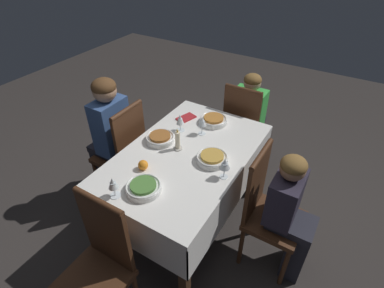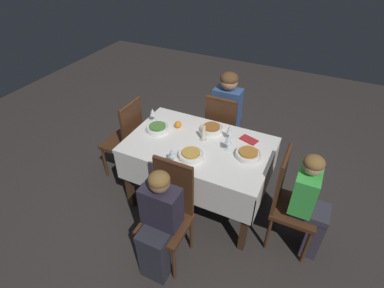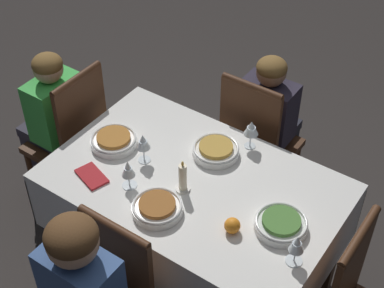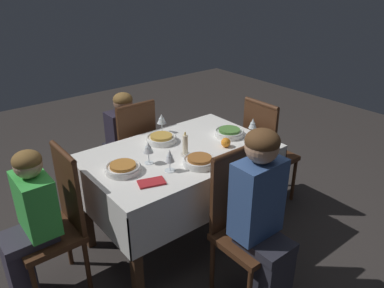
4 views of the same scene
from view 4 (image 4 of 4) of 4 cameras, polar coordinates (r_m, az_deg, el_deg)
ground_plane at (r=3.09m, az=-1.71°, el=-13.92°), size 8.00×8.00×0.00m
dining_table at (r=2.72m, az=-1.89°, el=-3.13°), size 1.35×0.85×0.77m
chair_north at (r=2.39m, az=7.72°, el=-11.58°), size 0.38×0.38×0.98m
chair_south at (r=3.25m, az=-9.04°, el=-1.03°), size 0.38×0.38×0.98m
chair_east at (r=2.53m, az=-19.88°, el=-10.73°), size 0.38×0.38×0.98m
chair_west at (r=3.30m, az=11.13°, el=-0.80°), size 0.38×0.38×0.98m
person_adult_denim at (r=2.22m, az=10.77°, el=-10.40°), size 0.30×0.34×1.18m
person_child_dark at (r=3.37m, az=-10.49°, el=0.45°), size 0.30×0.33×1.02m
person_child_green at (r=2.47m, az=-23.59°, el=-11.14°), size 0.33×0.30×1.03m
bowl_north at (r=2.47m, az=1.17°, el=-2.59°), size 0.22×0.22×0.06m
wine_glass_north at (r=2.37m, az=-3.42°, el=-1.96°), size 0.07×0.07×0.15m
bowl_south at (r=2.80m, az=-4.69°, el=0.84°), size 0.23×0.23×0.06m
wine_glass_south at (r=2.94m, az=-4.66°, el=3.78°), size 0.07×0.07×0.16m
bowl_east at (r=2.43m, az=-10.46°, el=-3.61°), size 0.23×0.23×0.06m
wine_glass_east at (r=2.47m, az=-6.69°, el=-0.61°), size 0.07×0.07×0.16m
bowl_west at (r=2.92m, az=5.70°, el=1.78°), size 0.23×0.23×0.06m
wine_glass_west at (r=2.89m, az=9.24°, el=3.00°), size 0.07×0.07×0.15m
candle_centerpiece at (r=2.58m, az=-1.04°, el=-0.34°), size 0.07×0.07×0.17m
orange_fruit at (r=2.72m, az=5.17°, el=0.24°), size 0.07×0.07×0.07m
napkin_red_folded at (r=2.29m, az=-6.19°, el=-5.84°), size 0.18×0.14×0.01m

